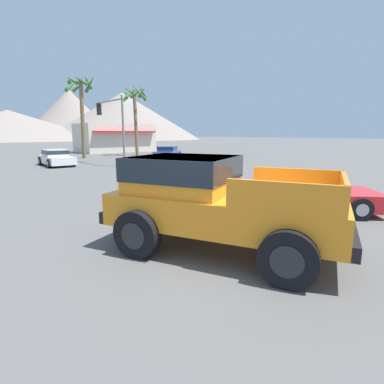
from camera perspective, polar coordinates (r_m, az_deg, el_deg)
name	(u,v)px	position (r m, az deg, el deg)	size (l,w,h in m)	color
ground_plane	(199,246)	(6.55, 1.40, -10.25)	(320.00, 320.00, 0.00)	#5B5956
orange_pickup_truck	(210,197)	(6.18, 3.47, -1.01)	(3.80, 5.19, 1.91)	orange
red_convertible_car	(303,198)	(9.84, 20.45, -1.08)	(4.30, 4.33, 1.10)	red
parked_car_blue	(168,153)	(28.32, -4.66, 7.47)	(4.26, 3.92, 1.23)	#334C9E
parked_car_white	(56,158)	(24.88, -24.47, 6.00)	(1.99, 4.24, 1.20)	white
traffic_light_main	(111,117)	(24.34, -15.13, 13.58)	(0.38, 4.57, 5.06)	slate
palm_tree_tall	(135,104)	(33.90, -10.79, 16.20)	(2.68, 2.65, 7.39)	brown
palm_tree_leaning	(80,96)	(31.58, -20.50, 16.75)	(2.70, 2.76, 7.85)	brown
storefront_building	(115,138)	(41.69, -14.41, 9.95)	(9.35, 6.11, 3.62)	beige
distant_mountain_range	(32,118)	(126.08, -28.23, 12.27)	(169.98, 77.23, 20.81)	gray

